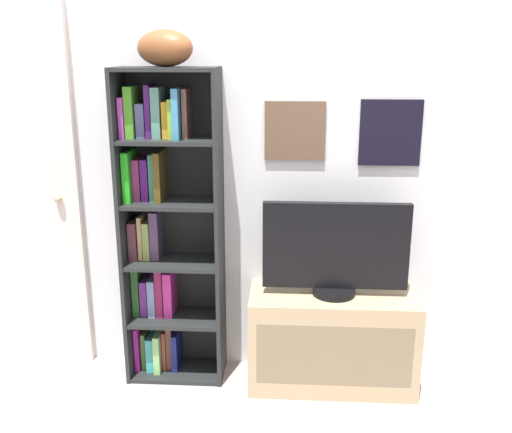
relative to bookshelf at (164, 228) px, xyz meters
The scene contains 6 objects.
back_wall 0.62m from the bookshelf, 17.71° to the left, with size 4.80×0.08×2.54m.
bookshelf is the anchor object (origin of this frame).
football 0.91m from the bookshelf, 33.00° to the right, with size 0.29×0.17×0.17m, color brown.
tv_stand 1.06m from the bookshelf, ahead, with size 0.86×0.37×0.51m.
television 0.90m from the bookshelf, ahead, with size 0.74×0.22×0.49m.
door 0.91m from the bookshelf, behind, with size 0.85×0.09×2.02m.
Camera 1 is at (0.25, -1.86, 1.73)m, focal length 40.58 mm.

